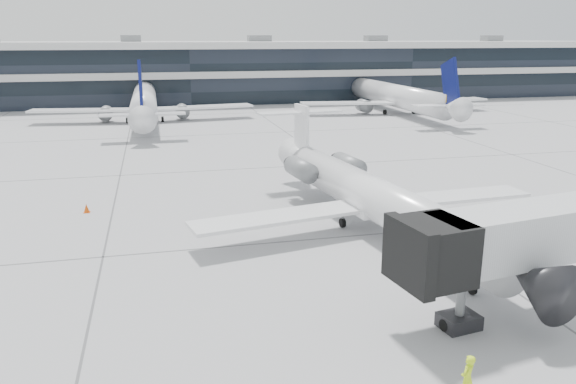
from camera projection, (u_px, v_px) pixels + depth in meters
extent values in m
plane|color=#99999C|center=(275.00, 243.00, 33.99)|extent=(220.00, 220.00, 0.00)
cube|color=black|center=(187.00, 74.00, 109.53)|extent=(170.00, 22.00, 10.00)
cylinder|color=white|center=(378.00, 200.00, 34.87)|extent=(5.62, 23.49, 2.63)
cone|color=black|center=(536.00, 283.00, 23.13)|extent=(2.96, 3.04, 2.63)
cone|color=white|center=(299.00, 155.00, 46.71)|extent=(2.88, 3.41, 2.50)
cube|color=white|center=(277.00, 217.00, 33.76)|extent=(10.99, 4.60, 0.21)
cube|color=white|center=(452.00, 197.00, 38.10)|extent=(10.83, 3.16, 0.21)
cylinder|color=slate|center=(301.00, 169.00, 41.28)|extent=(1.87, 3.47, 1.46)
cylinder|color=slate|center=(348.00, 165.00, 42.62)|extent=(1.87, 3.47, 1.46)
cube|color=white|center=(302.00, 132.00, 45.64)|extent=(0.60, 2.54, 4.38)
cube|color=white|center=(300.00, 112.00, 45.57)|extent=(7.15, 2.45, 0.16)
cylinder|color=black|center=(472.00, 289.00, 27.07)|extent=(0.24, 0.56, 0.54)
cylinder|color=black|center=(342.00, 223.00, 36.63)|extent=(0.31, 0.65, 0.62)
cylinder|color=black|center=(382.00, 218.00, 37.64)|extent=(0.31, 0.65, 0.62)
cube|color=silver|center=(556.00, 229.00, 24.80)|extent=(12.73, 4.39, 2.32)
cube|color=black|center=(435.00, 251.00, 22.47)|extent=(2.73, 3.18, 2.50)
cylinder|color=slate|center=(461.00, 301.00, 23.70)|extent=(0.39, 0.39, 2.50)
cube|color=black|center=(459.00, 321.00, 23.94)|extent=(1.78, 1.48, 0.62)
imported|color=#D2FD1A|center=(467.00, 379.00, 18.93)|extent=(0.77, 0.70, 1.76)
cone|color=#DB4B0B|center=(87.00, 208.00, 39.74)|extent=(0.41, 0.41, 0.64)
cube|color=#DB4B0B|center=(87.00, 212.00, 39.82)|extent=(0.44, 0.44, 0.03)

